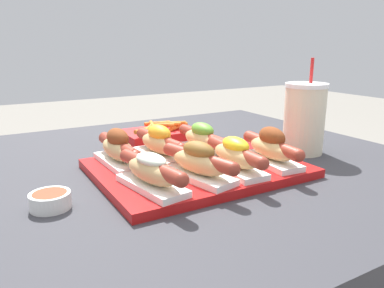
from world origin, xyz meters
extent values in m
cube|color=#333338|center=(0.00, 0.00, 0.35)|extent=(1.07, 1.00, 0.69)
cube|color=#B71414|center=(-0.03, -0.08, 0.70)|extent=(0.42, 0.33, 0.02)
cube|color=white|center=(-0.17, -0.16, 0.72)|extent=(0.08, 0.16, 0.01)
ellipsoid|color=tan|center=(-0.17, -0.16, 0.74)|extent=(0.07, 0.14, 0.04)
cylinder|color=maroon|center=(-0.17, -0.16, 0.75)|extent=(0.05, 0.17, 0.03)
sphere|color=maroon|center=(-0.15, -0.25, 0.75)|extent=(0.03, 0.03, 0.03)
sphere|color=maroon|center=(-0.18, -0.08, 0.75)|extent=(0.03, 0.03, 0.03)
ellipsoid|color=silver|center=(-0.17, -0.16, 0.77)|extent=(0.05, 0.08, 0.02)
cube|color=white|center=(-0.07, -0.16, 0.72)|extent=(0.09, 0.16, 0.01)
ellipsoid|color=tan|center=(-0.07, -0.16, 0.74)|extent=(0.08, 0.14, 0.04)
cylinder|color=maroon|center=(-0.07, -0.16, 0.75)|extent=(0.06, 0.17, 0.03)
sphere|color=maroon|center=(-0.05, -0.25, 0.75)|extent=(0.03, 0.03, 0.03)
sphere|color=maroon|center=(-0.09, -0.08, 0.75)|extent=(0.03, 0.03, 0.03)
ellipsoid|color=brown|center=(-0.07, -0.16, 0.77)|extent=(0.06, 0.08, 0.03)
cube|color=white|center=(0.02, -0.16, 0.72)|extent=(0.07, 0.16, 0.01)
ellipsoid|color=tan|center=(0.02, -0.16, 0.74)|extent=(0.05, 0.14, 0.04)
cylinder|color=maroon|center=(0.02, -0.16, 0.75)|extent=(0.03, 0.17, 0.03)
sphere|color=maroon|center=(0.01, -0.25, 0.75)|extent=(0.03, 0.03, 0.03)
sphere|color=maroon|center=(0.02, -0.07, 0.75)|extent=(0.03, 0.03, 0.03)
ellipsoid|color=yellow|center=(0.02, -0.16, 0.77)|extent=(0.04, 0.08, 0.03)
cube|color=white|center=(0.11, -0.16, 0.72)|extent=(0.07, 0.16, 0.01)
ellipsoid|color=tan|center=(0.11, -0.16, 0.74)|extent=(0.06, 0.14, 0.04)
cylinder|color=maroon|center=(0.11, -0.16, 0.75)|extent=(0.04, 0.17, 0.03)
sphere|color=maroon|center=(0.11, -0.24, 0.75)|extent=(0.03, 0.03, 0.03)
sphere|color=maroon|center=(0.12, -0.07, 0.75)|extent=(0.03, 0.03, 0.03)
ellipsoid|color=brown|center=(0.11, -0.16, 0.77)|extent=(0.05, 0.08, 0.04)
cube|color=white|center=(-0.17, 0.00, 0.72)|extent=(0.07, 0.16, 0.01)
ellipsoid|color=tan|center=(-0.17, 0.00, 0.74)|extent=(0.05, 0.14, 0.04)
cylinder|color=maroon|center=(-0.17, 0.00, 0.75)|extent=(0.03, 0.17, 0.03)
sphere|color=maroon|center=(-0.17, -0.09, 0.75)|extent=(0.03, 0.03, 0.03)
sphere|color=maroon|center=(-0.17, 0.08, 0.75)|extent=(0.03, 0.03, 0.03)
ellipsoid|color=brown|center=(-0.17, 0.00, 0.77)|extent=(0.04, 0.08, 0.04)
cube|color=white|center=(-0.07, 0.00, 0.72)|extent=(0.07, 0.16, 0.01)
ellipsoid|color=tan|center=(-0.07, 0.00, 0.74)|extent=(0.06, 0.14, 0.04)
cylinder|color=maroon|center=(-0.07, 0.00, 0.75)|extent=(0.04, 0.17, 0.03)
sphere|color=maroon|center=(-0.07, -0.09, 0.75)|extent=(0.03, 0.03, 0.03)
sphere|color=maroon|center=(-0.08, 0.08, 0.75)|extent=(0.03, 0.03, 0.03)
ellipsoid|color=gold|center=(-0.07, 0.00, 0.77)|extent=(0.05, 0.08, 0.04)
cube|color=white|center=(0.03, -0.02, 0.72)|extent=(0.06, 0.16, 0.01)
ellipsoid|color=tan|center=(0.03, -0.02, 0.74)|extent=(0.05, 0.14, 0.04)
cylinder|color=maroon|center=(0.03, -0.02, 0.75)|extent=(0.03, 0.17, 0.03)
sphere|color=maroon|center=(0.03, -0.10, 0.75)|extent=(0.03, 0.03, 0.03)
sphere|color=maroon|center=(0.03, 0.07, 0.75)|extent=(0.03, 0.03, 0.03)
ellipsoid|color=#5B992D|center=(0.03, -0.02, 0.77)|extent=(0.04, 0.08, 0.03)
cylinder|color=silver|center=(-0.33, -0.12, 0.71)|extent=(0.07, 0.07, 0.03)
cylinder|color=red|center=(-0.33, -0.12, 0.72)|extent=(0.06, 0.06, 0.01)
cylinder|color=beige|center=(0.28, -0.09, 0.78)|extent=(0.10, 0.10, 0.17)
cylinder|color=white|center=(0.28, -0.09, 0.86)|extent=(0.10, 0.10, 0.01)
cylinder|color=red|center=(0.30, -0.09, 0.90)|extent=(0.01, 0.01, 0.06)
cube|color=red|center=(0.02, 0.19, 0.71)|extent=(0.20, 0.13, 0.03)
cylinder|color=orange|center=(-0.04, 0.15, 0.74)|extent=(0.08, 0.05, 0.01)
cylinder|color=orange|center=(0.07, 0.18, 0.73)|extent=(0.08, 0.05, 0.01)
cylinder|color=orange|center=(0.04, 0.18, 0.74)|extent=(0.05, 0.05, 0.01)
cylinder|color=orange|center=(-0.04, 0.15, 0.74)|extent=(0.05, 0.07, 0.01)
cylinder|color=orange|center=(-0.01, 0.19, 0.74)|extent=(0.03, 0.08, 0.01)
cylinder|color=orange|center=(0.02, 0.17, 0.74)|extent=(0.05, 0.05, 0.01)
cylinder|color=orange|center=(0.06, 0.19, 0.74)|extent=(0.07, 0.03, 0.01)
cylinder|color=orange|center=(0.02, 0.22, 0.74)|extent=(0.08, 0.02, 0.01)
camera|label=1|loc=(-0.42, -0.74, 0.96)|focal=35.00mm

